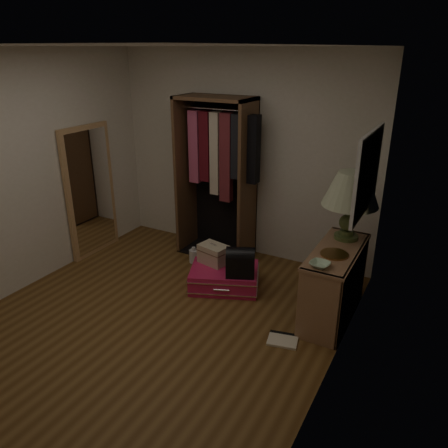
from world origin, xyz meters
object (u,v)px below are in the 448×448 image
(open_wardrobe, at_px, (220,165))
(train_case, at_px, (213,254))
(table_lamp, at_px, (351,191))
(pink_suitcase, at_px, (224,278))
(white_jug, at_px, (194,256))
(floor_mirror, at_px, (91,191))
(black_bag, at_px, (240,261))
(console_bookshelf, at_px, (335,280))

(open_wardrobe, relative_size, train_case, 5.50)
(train_case, height_order, table_lamp, table_lamp)
(pink_suitcase, xyz_separation_m, white_jug, (-0.64, 0.36, -0.03))
(floor_mirror, bearing_deg, table_lamp, 5.55)
(floor_mirror, relative_size, black_bag, 4.63)
(open_wardrobe, distance_m, pink_suitcase, 1.44)
(train_case, xyz_separation_m, white_jug, (-0.47, 0.30, -0.26))
(pink_suitcase, bearing_deg, black_bag, -36.15)
(black_bag, distance_m, table_lamp, 1.39)
(floor_mirror, bearing_deg, console_bookshelf, 0.71)
(train_case, distance_m, black_bag, 0.43)
(console_bookshelf, height_order, black_bag, console_bookshelf)
(open_wardrobe, relative_size, white_jug, 9.73)
(console_bookshelf, relative_size, open_wardrobe, 0.55)
(open_wardrobe, relative_size, floor_mirror, 1.21)
(console_bookshelf, relative_size, pink_suitcase, 1.19)
(open_wardrobe, bearing_deg, black_bag, -49.81)
(open_wardrobe, xyz_separation_m, black_bag, (0.72, -0.85, -0.80))
(table_lamp, bearing_deg, white_jug, 179.23)
(black_bag, bearing_deg, train_case, 138.80)
(floor_mirror, bearing_deg, pink_suitcase, -0.69)
(white_jug, bearing_deg, open_wardrobe, 69.87)
(pink_suitcase, xyz_separation_m, train_case, (-0.18, 0.07, 0.23))
(table_lamp, bearing_deg, console_bookshelf, -91.01)
(console_bookshelf, bearing_deg, black_bag, -173.21)
(floor_mirror, distance_m, pink_suitcase, 2.12)
(table_lamp, bearing_deg, train_case, -169.29)
(table_lamp, height_order, white_jug, table_lamp)
(train_case, bearing_deg, console_bookshelf, 11.85)
(floor_mirror, xyz_separation_m, white_jug, (1.35, 0.34, -0.76))
(open_wardrobe, distance_m, table_lamp, 1.80)
(pink_suitcase, bearing_deg, white_jug, 128.04)
(open_wardrobe, distance_m, white_jug, 1.21)
(console_bookshelf, xyz_separation_m, floor_mirror, (-3.24, -0.04, 0.46))
(black_bag, bearing_deg, open_wardrobe, 105.83)
(floor_mirror, relative_size, train_case, 4.56)
(pink_suitcase, relative_size, table_lamp, 1.33)
(open_wardrobe, xyz_separation_m, floor_mirror, (-1.50, -0.77, -0.36))
(open_wardrobe, relative_size, black_bag, 5.59)
(white_jug, bearing_deg, table_lamp, -0.77)
(open_wardrobe, distance_m, black_bag, 1.37)
(pink_suitcase, distance_m, black_bag, 0.38)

